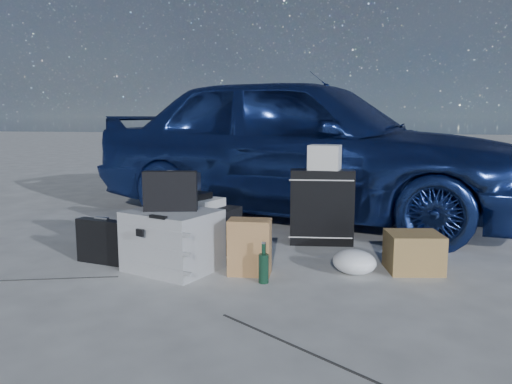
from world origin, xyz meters
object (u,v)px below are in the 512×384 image
at_px(suitcase_left, 175,205).
at_px(suitcase_right, 322,207).
at_px(pelican_case, 173,240).
at_px(cardboard_box, 414,252).
at_px(green_bottle, 264,263).
at_px(duffel_bag, 197,227).
at_px(car, 304,146).
at_px(briefcase, 103,242).

relative_size(suitcase_left, suitcase_right, 0.92).
height_order(pelican_case, cardboard_box, pelican_case).
height_order(suitcase_right, cardboard_box, suitcase_right).
height_order(pelican_case, green_bottle, pelican_case).
height_order(duffel_bag, cardboard_box, duffel_bag).
distance_m(suitcase_right, duffel_bag, 1.10).
distance_m(suitcase_right, green_bottle, 1.19).
height_order(car, green_bottle, car).
bearing_deg(green_bottle, suitcase_left, 132.72).
bearing_deg(suitcase_right, suitcase_left, 172.99).
relative_size(suitcase_right, cardboard_box, 1.76).
bearing_deg(briefcase, suitcase_left, 87.60).
distance_m(briefcase, cardboard_box, 2.32).
bearing_deg(pelican_case, duffel_bag, 112.76).
distance_m(suitcase_left, green_bottle, 1.56).
bearing_deg(suitcase_right, pelican_case, -143.14).
xyz_separation_m(suitcase_right, duffel_bag, (-1.04, -0.33, -0.15)).
bearing_deg(pelican_case, briefcase, -163.79).
xyz_separation_m(pelican_case, briefcase, (-0.58, 0.04, -0.05)).
bearing_deg(car, pelican_case, 176.75).
bearing_deg(pelican_case, car, 91.13).
bearing_deg(suitcase_left, duffel_bag, -36.15).
relative_size(pelican_case, duffel_bag, 0.83).
distance_m(briefcase, suitcase_right, 1.85).
relative_size(pelican_case, suitcase_left, 1.00).
relative_size(duffel_bag, cardboard_box, 1.93).
height_order(pelican_case, suitcase_left, suitcase_left).
bearing_deg(duffel_bag, pelican_case, -74.60).
xyz_separation_m(briefcase, suitcase_left, (0.24, 0.93, 0.13)).
relative_size(car, suitcase_right, 7.09).
xyz_separation_m(pelican_case, duffel_bag, (-0.02, 0.63, -0.04)).
distance_m(car, pelican_case, 2.28).
bearing_deg(car, suitcase_left, 152.02).
bearing_deg(suitcase_left, briefcase, -93.68).
relative_size(briefcase, suitcase_right, 0.66).
height_order(briefcase, cardboard_box, briefcase).
xyz_separation_m(suitcase_left, suitcase_right, (1.36, -0.01, 0.03)).
height_order(car, briefcase, car).
xyz_separation_m(suitcase_right, cardboard_box, (0.71, -0.66, -0.19)).
relative_size(cardboard_box, green_bottle, 1.37).
bearing_deg(suitcase_left, car, 56.50).
height_order(pelican_case, duffel_bag, pelican_case).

